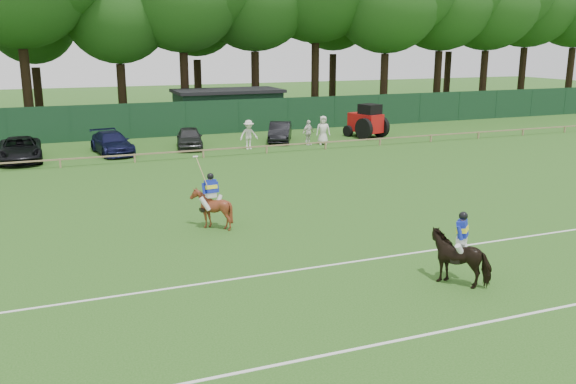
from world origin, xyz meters
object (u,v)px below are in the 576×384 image
horse_chestnut (211,209)px  sedan_navy (112,143)px  spectator_left (249,135)px  tractor (367,122)px  suv_black (20,149)px  spectator_mid (308,133)px  estate_black (280,132)px  hatch_grey (189,138)px  utility_shed (228,108)px  spectator_right (323,130)px  horse_dark (460,257)px

horse_chestnut → sedan_navy: bearing=-90.5°
horse_chestnut → spectator_left: (6.53, 15.67, 0.19)m
tractor → suv_black: bearing=165.0°
spectator_mid → tractor: 5.41m
suv_black → estate_black: size_ratio=1.23×
hatch_grey → spectator_left: spectator_left is taller
hatch_grey → utility_shed: (5.02, 8.42, 0.86)m
horse_chestnut → tractor: size_ratio=0.45×
estate_black → spectator_mid: (1.24, -2.02, 0.16)m
suv_black → spectator_mid: size_ratio=3.00×
hatch_grey → utility_shed: bearing=70.0°
utility_shed → sedan_navy: bearing=-138.7°
suv_black → spectator_right: (18.67, -1.03, 0.27)m
horse_dark → spectator_left: size_ratio=0.96×
spectator_left → spectator_right: bearing=-4.6°
spectator_left → utility_shed: (1.56, 10.20, 0.60)m
suv_black → hatch_grey: suv_black is taller
sedan_navy → estate_black: (11.27, 0.62, -0.00)m
horse_chestnut → suv_black: horse_chestnut is taller
hatch_grey → spectator_right: spectator_right is taller
estate_black → spectator_left: bearing=-119.5°
spectator_right → hatch_grey: bearing=-176.3°
sedan_navy → tractor: size_ratio=1.41×
suv_black → utility_shed: 17.69m
spectator_mid → estate_black: bearing=98.9°
sedan_navy → hatch_grey: bearing=-5.8°
horse_dark → suv_black: 27.24m
hatch_grey → estate_black: (6.40, 0.37, -0.01)m
sedan_navy → estate_black: sedan_navy is taller
sedan_navy → tractor: (17.72, 0.03, 0.47)m
horse_chestnut → tractor: bearing=-139.2°
suv_black → spectator_right: spectator_right is taller
spectator_left → tractor: size_ratio=0.57×
horse_chestnut → spectator_right: size_ratio=0.78×
horse_dark → hatch_grey: size_ratio=0.45×
spectator_mid → horse_chestnut: bearing=-146.8°
sedan_navy → spectator_left: bearing=-19.2°
spectator_left → spectator_right: (5.18, -0.08, 0.02)m
utility_shed → spectator_mid: bearing=-75.4°
horse_chestnut → spectator_right: (11.71, 15.60, 0.21)m
horse_chestnut → sedan_navy: size_ratio=0.32×
spectator_mid → horse_dark: bearing=-125.6°
horse_dark → spectator_left: bearing=-135.9°
sedan_navy → estate_black: size_ratio=1.14×
sedan_navy → tractor: bearing=-8.7°
spectator_mid → spectator_right: bearing=-34.1°
suv_black → spectator_mid: 17.70m
sedan_navy → spectator_left: size_ratio=2.47×
sedan_navy → tractor: tractor is taller
horse_dark → spectator_mid: (5.44, 23.51, 0.07)m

